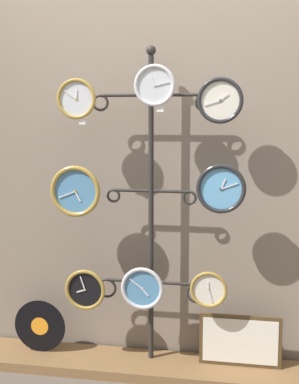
# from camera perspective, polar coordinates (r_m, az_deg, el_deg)

# --- Properties ---
(shop_wall) EXTENTS (4.40, 0.04, 2.80)m
(shop_wall) POSITION_cam_1_polar(r_m,az_deg,el_deg) (3.36, 0.65, 5.15)
(shop_wall) COLOR gray
(shop_wall) RESTS_ON ground_plane
(low_shelf) EXTENTS (2.20, 0.36, 0.06)m
(low_shelf) POSITION_cam_1_polar(r_m,az_deg,el_deg) (3.50, -0.03, -18.08)
(low_shelf) COLOR brown
(low_shelf) RESTS_ON ground_plane
(display_stand) EXTENTS (0.72, 0.33, 1.98)m
(display_stand) POSITION_cam_1_polar(r_m,az_deg,el_deg) (3.32, 0.16, -7.41)
(display_stand) COLOR #282623
(display_stand) RESTS_ON ground_plane
(clock_top_left) EXTENTS (0.24, 0.04, 0.24)m
(clock_top_left) POSITION_cam_1_polar(r_m,az_deg,el_deg) (3.20, -7.79, 9.82)
(clock_top_left) COLOR silver
(clock_top_center) EXTENTS (0.24, 0.04, 0.24)m
(clock_top_center) POSITION_cam_1_polar(r_m,az_deg,el_deg) (3.09, 0.55, 11.30)
(clock_top_center) COLOR silver
(clock_top_right) EXTENTS (0.26, 0.04, 0.26)m
(clock_top_right) POSITION_cam_1_polar(r_m,az_deg,el_deg) (3.07, 7.55, 9.66)
(clock_top_right) COLOR silver
(clock_middle_left) EXTENTS (0.31, 0.04, 0.31)m
(clock_middle_left) POSITION_cam_1_polar(r_m,az_deg,el_deg) (3.22, -7.90, 0.08)
(clock_middle_left) COLOR #4C84B2
(clock_middle_right) EXTENTS (0.28, 0.04, 0.28)m
(clock_middle_right) POSITION_cam_1_polar(r_m,az_deg,el_deg) (3.07, 7.64, 0.35)
(clock_middle_right) COLOR #60A8DB
(clock_bottom_left) EXTENTS (0.26, 0.04, 0.26)m
(clock_bottom_left) POSITION_cam_1_polar(r_m,az_deg,el_deg) (3.36, -6.87, -10.29)
(clock_bottom_left) COLOR black
(clock_bottom_center) EXTENTS (0.26, 0.04, 0.26)m
(clock_bottom_center) POSITION_cam_1_polar(r_m,az_deg,el_deg) (3.27, -0.77, -10.22)
(clock_bottom_center) COLOR #4C84B2
(clock_bottom_right) EXTENTS (0.22, 0.04, 0.22)m
(clock_bottom_right) POSITION_cam_1_polar(r_m,az_deg,el_deg) (3.21, 6.33, -10.29)
(clock_bottom_right) COLOR silver
(vinyl_record) EXTENTS (0.34, 0.01, 0.34)m
(vinyl_record) POSITION_cam_1_polar(r_m,az_deg,el_deg) (3.62, -11.62, -13.83)
(vinyl_record) COLOR black
(vinyl_record) RESTS_ON low_shelf
(picture_frame) EXTENTS (0.49, 0.02, 0.32)m
(picture_frame) POSITION_cam_1_polar(r_m,az_deg,el_deg) (3.41, 9.64, -15.38)
(picture_frame) COLOR #4C381E
(picture_frame) RESTS_ON low_shelf
(price_tag_upper) EXTENTS (0.04, 0.00, 0.03)m
(price_tag_upper) POSITION_cam_1_polar(r_m,az_deg,el_deg) (3.18, -7.20, 7.42)
(price_tag_upper) COLOR white
(price_tag_mid) EXTENTS (0.04, 0.00, 0.03)m
(price_tag_mid) POSITION_cam_1_polar(r_m,az_deg,el_deg) (3.08, 1.15, 8.81)
(price_tag_mid) COLOR white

